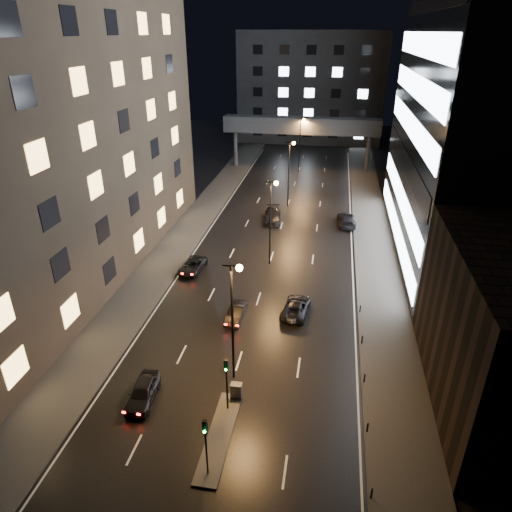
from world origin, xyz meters
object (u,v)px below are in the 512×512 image
object	(u,v)px
car_away_a	(143,392)
car_toward_a	(296,307)
car_away_b	(236,313)
utility_cabinet	(236,391)
car_away_d	(273,216)
car_away_c	(193,266)
car_toward_b	(346,220)

from	to	relation	value
car_away_a	car_toward_a	distance (m)	16.99
car_away_a	car_away_b	bearing A→B (deg)	63.72
utility_cabinet	car_away_d	bearing A→B (deg)	93.77
car_away_a	car_away_d	size ratio (longest dim) A/B	0.79
car_away_d	car_toward_a	bearing A→B (deg)	-84.16
car_away_b	car_toward_a	world-z (taller)	car_toward_a
car_away_c	utility_cabinet	world-z (taller)	utility_cabinet
car_away_a	car_away_b	xyz separation A→B (m)	(4.62, 11.65, -0.10)
car_away_a	car_away_c	bearing A→B (deg)	91.86
car_away_a	car_toward_b	world-z (taller)	car_toward_b
utility_cabinet	car_toward_b	bearing A→B (deg)	77.29
utility_cabinet	car_away_b	bearing A→B (deg)	102.25
car_away_d	car_toward_b	xyz separation A→B (m)	(10.50, 0.25, 0.01)
car_toward_a	car_away_d	bearing A→B (deg)	-69.95
car_away_a	utility_cabinet	bearing A→B (deg)	6.11
car_away_a	car_away_d	distance (m)	37.39
car_toward_a	utility_cabinet	world-z (taller)	utility_cabinet
car_away_d	utility_cabinet	size ratio (longest dim) A/B	4.43
car_toward_a	utility_cabinet	distance (m)	12.76
car_away_b	car_away_c	world-z (taller)	car_away_b
car_away_c	car_toward_b	bearing A→B (deg)	49.51
car_away_c	car_toward_b	xyz separation A→B (m)	(17.44, 17.04, 0.17)
car_away_a	car_away_c	distance (m)	20.44
car_away_c	car_away_d	distance (m)	18.17
car_away_a	car_away_d	bearing A→B (deg)	78.26
car_toward_b	utility_cabinet	xyz separation A→B (m)	(-8.30, -36.05, -0.04)
car_away_a	utility_cabinet	xyz separation A→B (m)	(6.82, 1.30, 0.02)
car_toward_a	utility_cabinet	xyz separation A→B (m)	(-3.34, -12.32, 0.09)
car_away_c	car_toward_b	size ratio (longest dim) A/B	0.83
car_away_b	car_away_c	xyz separation A→B (m)	(-6.94, 8.66, -0.00)
car_away_d	utility_cabinet	world-z (taller)	car_away_d
car_toward_b	utility_cabinet	distance (m)	37.00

